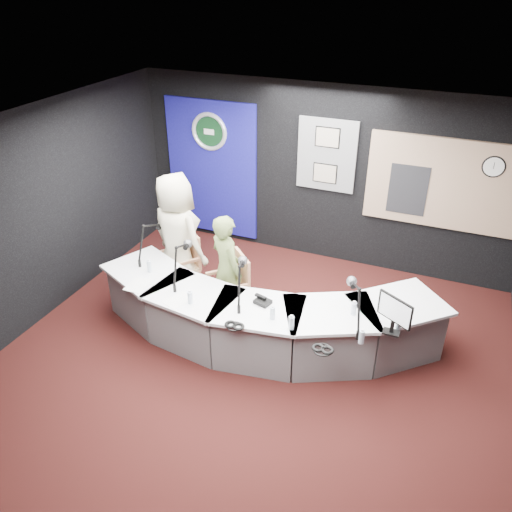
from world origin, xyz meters
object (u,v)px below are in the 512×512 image
at_px(armchair_left, 180,268).
at_px(person_woman, 227,270).
at_px(broadcast_desk, 259,317).
at_px(person_man, 177,237).
at_px(armchair_right, 227,290).

relative_size(armchair_left, person_woman, 0.54).
height_order(broadcast_desk, person_man, person_man).
height_order(armchair_right, person_woman, person_woman).
bearing_deg(person_woman, broadcast_desk, -173.77).
xyz_separation_m(armchair_left, armchair_right, (0.90, -0.31, 0.03)).
relative_size(broadcast_desk, person_man, 2.42).
bearing_deg(person_man, broadcast_desk, 176.32).
xyz_separation_m(person_man, person_woman, (0.90, -0.31, -0.15)).
distance_m(broadcast_desk, armchair_right, 0.65).
xyz_separation_m(armchair_left, person_man, (0.00, 0.00, 0.51)).
bearing_deg(broadcast_desk, person_woman, 153.85).
height_order(armchair_left, person_man, person_man).
bearing_deg(armchair_left, armchair_right, 18.72).
relative_size(broadcast_desk, armchair_left, 5.33).
bearing_deg(broadcast_desk, armchair_right, 153.85).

